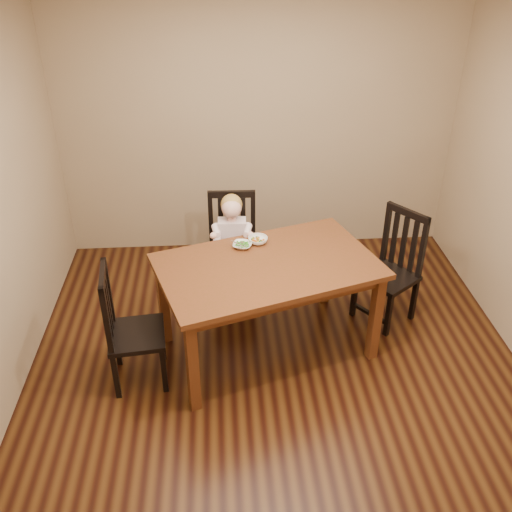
{
  "coord_description": "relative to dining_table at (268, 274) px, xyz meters",
  "views": [
    {
      "loc": [
        -0.41,
        -3.53,
        3.19
      ],
      "look_at": [
        -0.15,
        0.25,
        0.89
      ],
      "focal_mm": 40.0,
      "sensor_mm": 36.0,
      "label": 1
    }
  ],
  "objects": [
    {
      "name": "chair_right",
      "position": [
        1.13,
        0.39,
        -0.25
      ],
      "size": [
        0.61,
        0.61,
        1.03
      ],
      "rotation": [
        0.0,
        0.0,
        2.21
      ],
      "color": "black",
      "rests_on": "room"
    },
    {
      "name": "fork",
      "position": [
        -0.22,
        0.24,
        0.14
      ],
      "size": [
        0.12,
        0.05,
        0.05
      ],
      "rotation": [
        0.0,
        0.0,
        1.21
      ],
      "color": "silver",
      "rests_on": "bowl_peas"
    },
    {
      "name": "room",
      "position": [
        0.06,
        -0.21,
        0.61
      ],
      "size": [
        4.01,
        4.01,
        2.71
      ],
      "color": "#46270E",
      "rests_on": "ground"
    },
    {
      "name": "chair_child",
      "position": [
        -0.25,
        0.79,
        -0.24
      ],
      "size": [
        0.46,
        0.44,
        1.04
      ],
      "rotation": [
        0.0,
        0.0,
        3.11
      ],
      "color": "black",
      "rests_on": "room"
    },
    {
      "name": "dining_table",
      "position": [
        0.0,
        0.0,
        0.0
      ],
      "size": [
        1.91,
        1.48,
        0.84
      ],
      "rotation": [
        0.0,
        0.0,
        0.31
      ],
      "color": "#512E13",
      "rests_on": "room"
    },
    {
      "name": "bowl_veg",
      "position": [
        -0.05,
        0.33,
        0.12
      ],
      "size": [
        0.17,
        0.17,
        0.05
      ],
      "primitive_type": "imported",
      "rotation": [
        0.0,
        0.0,
        -0.03
      ],
      "color": "white",
      "rests_on": "dining_table"
    },
    {
      "name": "toddler",
      "position": [
        -0.25,
        0.74,
        -0.1
      ],
      "size": [
        0.35,
        0.43,
        0.57
      ],
      "primitive_type": null,
      "rotation": [
        0.0,
        0.0,
        3.11
      ],
      "color": "white",
      "rests_on": "chair_child"
    },
    {
      "name": "chair_left",
      "position": [
        -1.07,
        -0.29,
        -0.26
      ],
      "size": [
        0.46,
        0.48,
        1.01
      ],
      "rotation": [
        0.0,
        0.0,
        -1.46
      ],
      "color": "black",
      "rests_on": "room"
    },
    {
      "name": "bowl_peas",
      "position": [
        -0.19,
        0.27,
        0.12
      ],
      "size": [
        0.19,
        0.19,
        0.04
      ],
      "primitive_type": "imported",
      "rotation": [
        0.0,
        0.0,
        -0.26
      ],
      "color": "white",
      "rests_on": "dining_table"
    }
  ]
}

